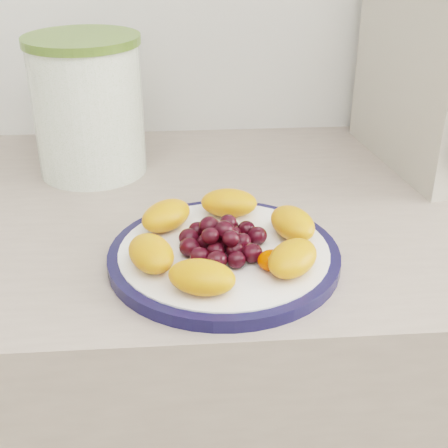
{
  "coord_description": "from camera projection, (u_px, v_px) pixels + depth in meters",
  "views": [
    {
      "loc": [
        -0.16,
        0.43,
        1.28
      ],
      "look_at": [
        -0.11,
        1.05,
        0.95
      ],
      "focal_mm": 50.0,
      "sensor_mm": 36.0,
      "label": 1
    }
  ],
  "objects": [
    {
      "name": "counter",
      "position": [
        283.0,
        435.0,
        1.08
      ],
      "size": [
        3.5,
        0.6,
        0.9
      ],
      "primitive_type": "cube",
      "color": "#A29284",
      "rests_on": "floor"
    },
    {
      "name": "cabinet_face",
      "position": [
        282.0,
        447.0,
        1.09
      ],
      "size": [
        3.48,
        0.58,
        0.84
      ],
      "primitive_type": "cube",
      "color": "brown",
      "rests_on": "floor"
    },
    {
      "name": "plate_rim",
      "position": [
        224.0,
        256.0,
        0.72
      ],
      "size": [
        0.27,
        0.27,
        0.01
      ],
      "primitive_type": "cylinder",
      "color": "#131339",
      "rests_on": "counter"
    },
    {
      "name": "fruit_plate",
      "position": [
        224.0,
        238.0,
        0.7
      ],
      "size": [
        0.23,
        0.23,
        0.04
      ],
      "color": "orange",
      "rests_on": "plate_face"
    },
    {
      "name": "plate_face",
      "position": [
        224.0,
        256.0,
        0.72
      ],
      "size": [
        0.24,
        0.24,
        0.02
      ],
      "primitive_type": "cylinder",
      "color": "white",
      "rests_on": "counter"
    },
    {
      "name": "canister",
      "position": [
        89.0,
        110.0,
        0.91
      ],
      "size": [
        0.16,
        0.16,
        0.19
      ],
      "primitive_type": "cylinder",
      "rotation": [
        0.0,
        0.0,
        0.0
      ],
      "color": "#496B26",
      "rests_on": "counter"
    },
    {
      "name": "canister_lid",
      "position": [
        81.0,
        40.0,
        0.87
      ],
      "size": [
        0.17,
        0.17,
        0.01
      ],
      "primitive_type": "cylinder",
      "rotation": [
        0.0,
        0.0,
        0.0
      ],
      "color": "#536E2D",
      "rests_on": "canister"
    }
  ]
}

